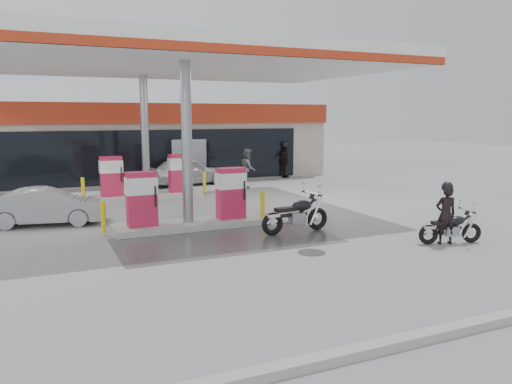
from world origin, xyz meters
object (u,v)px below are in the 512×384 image
main_motorcycle (451,229)px  biker_main (446,215)px  pump_island_far (147,181)px  hatchback_silver (46,207)px  pump_island_near (188,205)px  attendant (248,168)px  parked_car_right (250,165)px  biker_walking (284,161)px  sedan_white (187,171)px  parked_motorcycle (297,215)px

main_motorcycle → biker_main: biker_main is taller
pump_island_far → hatchback_silver: size_ratio=1.46×
pump_island_near → attendant: attendant is taller
parked_car_right → biker_walking: (1.09, -2.20, 0.39)m
sedan_white → parked_car_right: bearing=-69.6°
pump_island_near → parked_motorcycle: size_ratio=2.31×
parked_motorcycle → hatchback_silver: 7.82m
pump_island_near → sedan_white: size_ratio=1.29×
parked_motorcycle → biker_walking: (5.66, 11.71, 0.43)m
pump_island_near → hatchback_silver: size_ratio=1.46×
main_motorcycle → biker_main: bearing=-179.0°
hatchback_silver → biker_main: bearing=-114.3°
attendant → parked_car_right: size_ratio=0.48×
hatchback_silver → parked_motorcycle: bearing=-110.5°
pump_island_near → biker_main: bearing=-39.5°
biker_main → parked_car_right: bearing=-80.3°
parked_motorcycle → hatchback_silver: bearing=144.7°
main_motorcycle → hatchback_silver: size_ratio=0.49×
pump_island_near → pump_island_far: 6.00m
sedan_white → hatchback_silver: size_ratio=1.13×
sedan_white → biker_walking: 5.72m
main_motorcycle → parked_car_right: bearing=101.0°
parked_motorcycle → parked_car_right: (4.57, 13.91, 0.03)m
sedan_white → attendant: bearing=-144.6°
main_motorcycle → parked_motorcycle: (-3.16, 2.82, 0.10)m
parked_motorcycle → hatchback_silver: (-6.65, 4.11, 0.08)m
biker_main → biker_walking: biker_walking is taller
hatchback_silver → biker_walking: 14.48m
pump_island_near → biker_main: 7.37m
pump_island_near → parked_motorcycle: 3.33m
biker_main → parked_motorcycle: size_ratio=0.71×
parked_motorcycle → biker_walking: size_ratio=1.19×
sedan_white → biker_walking: (5.69, 0.60, 0.26)m
biker_main → parked_motorcycle: (-2.98, 2.78, -0.29)m
pump_island_near → parked_car_right: 14.04m
pump_island_near → biker_walking: (8.38, 9.80, 0.22)m
parked_motorcycle → sedan_white: (-0.02, 11.11, 0.17)m
biker_main → sedan_white: (-3.00, 13.89, -0.11)m
biker_main → parked_car_right: biker_main is taller
pump_island_far → parked_motorcycle: 8.37m
sedan_white → hatchback_silver: sedan_white is taller
biker_main → hatchback_silver: 11.84m
pump_island_near → hatchback_silver: pump_island_near is taller
pump_island_far → parked_car_right: (7.28, 6.00, -0.17)m
parked_motorcycle → hatchback_silver: size_ratio=0.63×
pump_island_far → sedan_white: pump_island_far is taller
parked_car_right → biker_walking: biker_walking is taller
pump_island_far → main_motorcycle: pump_island_far is taller
pump_island_near → sedan_white: 9.59m
main_motorcycle → biker_main: 0.43m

